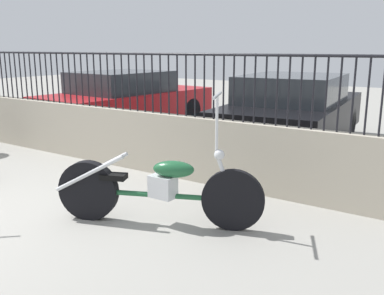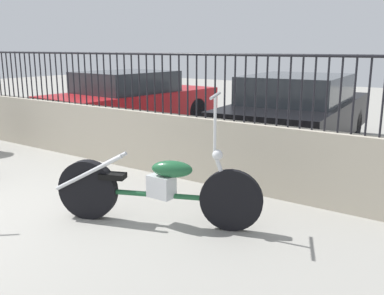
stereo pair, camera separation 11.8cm
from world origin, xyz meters
name	(u,v)px [view 1 (the left image)]	position (x,y,z in m)	size (l,w,h in m)	color
low_wall	(110,136)	(0.00, 2.88, 0.46)	(8.94, 0.18, 0.92)	#B2A893
fence_railing	(108,73)	(0.00, 2.88, 1.48)	(8.94, 0.04, 0.88)	black
motorcycle_green	(148,188)	(2.11, 1.28, 0.40)	(2.16, 1.02, 1.44)	black
car_red	(126,99)	(-2.00, 5.47, 0.68)	(2.17, 4.43, 1.34)	black
car_black	(294,111)	(2.09, 5.64, 0.70)	(2.22, 4.55, 1.39)	black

